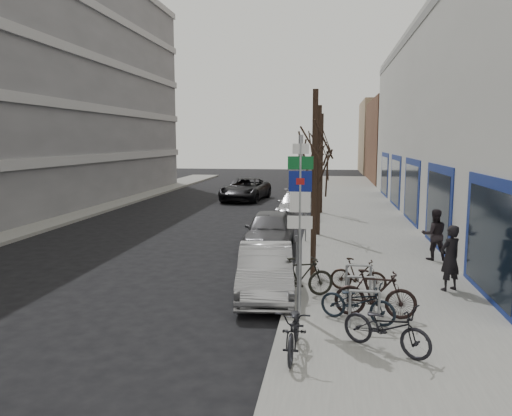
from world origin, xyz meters
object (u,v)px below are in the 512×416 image
(bike_far_inner, at_px, (358,275))
(parked_car_back, at_px, (297,205))
(tree_near, at_px, (315,139))
(lane_car, at_px, (245,189))
(meter_mid, at_px, (306,222))
(pedestrian_far, at_px, (434,234))
(bike_near_right, at_px, (375,293))
(bike_rack, at_px, (361,289))
(tree_far, at_px, (322,140))
(bike_far_curb, at_px, (386,323))
(meter_back, at_px, (311,204))
(parked_car_front, at_px, (265,271))
(bike_mid_curb, at_px, (358,298))
(pedestrian_near, at_px, (450,258))
(highway_sign_pole, at_px, (300,215))
(parked_car_mid, at_px, (269,230))
(bike_near_left, at_px, (295,325))
(tree_mid, at_px, (319,140))
(meter_front, at_px, (297,253))
(bike_mid_inner, at_px, (301,277))

(bike_far_inner, bearing_deg, parked_car_back, 22.22)
(tree_near, height_order, lane_car, tree_near)
(meter_mid, distance_m, pedestrian_far, 4.98)
(meter_mid, distance_m, bike_near_right, 8.54)
(bike_rack, distance_m, pedestrian_far, 6.09)
(tree_far, relative_size, bike_far_curb, 3.08)
(tree_near, bearing_deg, meter_back, 92.45)
(parked_car_front, bearing_deg, meter_back, 79.87)
(bike_mid_curb, xyz_separation_m, pedestrian_far, (2.81, 6.18, 0.34))
(tree_near, bearing_deg, pedestrian_near, -14.68)
(highway_sign_pole, bearing_deg, parked_car_mid, 101.68)
(bike_rack, distance_m, bike_near_left, 2.90)
(bike_far_curb, distance_m, parked_car_back, 16.94)
(meter_back, xyz_separation_m, bike_near_left, (0.29, -15.96, -0.22))
(tree_mid, relative_size, pedestrian_far, 3.21)
(bike_rack, xyz_separation_m, bike_far_inner, (0.02, 1.51, -0.06))
(meter_front, xyz_separation_m, meter_back, (0.00, 11.00, 0.00))
(bike_mid_inner, xyz_separation_m, bike_far_curb, (1.77, -3.04, 0.02))
(bike_rack, bearing_deg, pedestrian_far, 63.72)
(bike_rack, distance_m, bike_far_inner, 1.52)
(bike_rack, bearing_deg, meter_back, 97.02)
(bike_mid_curb, height_order, pedestrian_far, pedestrian_far)
(parked_car_mid, height_order, parked_car_back, parked_car_mid)
(tree_near, distance_m, lane_car, 20.14)
(meter_mid, height_order, pedestrian_near, pedestrian_near)
(bike_near_right, distance_m, pedestrian_far, 6.35)
(parked_car_front, height_order, pedestrian_near, pedestrian_near)
(parked_car_mid, bearing_deg, bike_mid_inner, -76.76)
(tree_mid, xyz_separation_m, parked_car_front, (-1.20, -8.10, -3.44))
(bike_mid_curb, bearing_deg, lane_car, 37.27)
(bike_mid_curb, height_order, bike_far_curb, bike_far_curb)
(pedestrian_near, bearing_deg, meter_back, -104.05)
(parked_car_back, bearing_deg, bike_far_curb, -81.65)
(tree_near, distance_m, meter_mid, 5.95)
(bike_near_left, height_order, bike_far_curb, bike_near_left)
(meter_mid, relative_size, bike_near_left, 0.71)
(bike_rack, xyz_separation_m, pedestrian_far, (2.69, 5.45, 0.35))
(bike_far_inner, distance_m, parked_car_mid, 6.22)
(meter_mid, xyz_separation_m, bike_mid_curb, (1.53, -8.62, -0.25))
(bike_near_left, distance_m, bike_far_curb, 1.73)
(highway_sign_pole, xyz_separation_m, tree_near, (0.20, 3.51, 1.65))
(bike_rack, height_order, meter_front, meter_front)
(bike_mid_curb, xyz_separation_m, bike_mid_inner, (-1.32, 1.55, 0.01))
(tree_far, bearing_deg, parked_car_front, -94.70)
(meter_back, xyz_separation_m, lane_car, (-4.77, 8.66, -0.15))
(bike_near_right, distance_m, bike_mid_curb, 0.51)
(tree_mid, distance_m, meter_front, 7.70)
(highway_sign_pole, height_order, parked_car_mid, highway_sign_pole)
(bike_far_inner, distance_m, parked_car_back, 13.21)
(highway_sign_pole, distance_m, tree_mid, 10.15)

